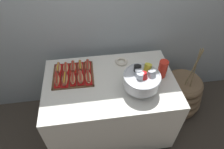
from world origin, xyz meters
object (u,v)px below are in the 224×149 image
(hot_dog_0, at_px, (57,80))
(punch_bowl, at_px, (142,79))
(serving_tray, at_px, (73,75))
(donut, at_px, (121,61))
(cup_stack, at_px, (163,69))
(hot_dog_8, at_px, (80,67))
(hot_dog_6, at_px, (66,68))
(hot_dog_5, at_px, (58,69))
(hot_dog_9, at_px, (88,66))
(buffet_table, at_px, (110,105))
(hot_dog_7, at_px, (73,67))
(hot_dog_1, at_px, (65,79))
(floor_vase, at_px, (180,94))
(hot_dog_3, at_px, (81,78))
(hot_dog_2, at_px, (73,79))
(hot_dog_4, at_px, (88,77))

(hot_dog_0, distance_m, punch_bowl, 0.81)
(serving_tray, relative_size, donut, 3.01)
(cup_stack, bearing_deg, hot_dog_8, 165.25)
(hot_dog_6, relative_size, cup_stack, 0.81)
(hot_dog_5, relative_size, hot_dog_6, 1.05)
(hot_dog_9, bearing_deg, buffet_table, -46.75)
(buffet_table, distance_m, hot_dog_5, 0.69)
(buffet_table, distance_m, hot_dog_8, 0.55)
(hot_dog_6, bearing_deg, hot_dog_7, -0.85)
(hot_dog_1, height_order, donut, hot_dog_1)
(hot_dog_0, xyz_separation_m, punch_bowl, (0.78, -0.20, 0.10))
(floor_vase, bearing_deg, punch_bowl, -154.74)
(serving_tray, distance_m, hot_dog_7, 0.09)
(serving_tray, distance_m, cup_stack, 0.89)
(hot_dog_6, bearing_deg, cup_stack, -12.63)
(serving_tray, bearing_deg, hot_dog_0, -152.04)
(hot_dog_3, xyz_separation_m, hot_dog_8, (0.00, 0.16, -0.00))
(hot_dog_0, relative_size, donut, 1.27)
(cup_stack, distance_m, donut, 0.45)
(buffet_table, xyz_separation_m, hot_dog_5, (-0.50, 0.22, 0.41))
(floor_vase, relative_size, hot_dog_5, 6.41)
(hot_dog_3, distance_m, cup_stack, 0.81)
(hot_dog_1, relative_size, hot_dog_8, 1.13)
(hot_dog_0, distance_m, cup_stack, 1.03)
(hot_dog_0, height_order, hot_dog_6, hot_dog_0)
(hot_dog_9, height_order, punch_bowl, punch_bowl)
(hot_dog_9, bearing_deg, hot_dog_2, -133.13)
(hot_dog_6, xyz_separation_m, hot_dog_9, (0.22, -0.00, 0.00))
(hot_dog_1, relative_size, hot_dog_2, 1.19)
(floor_vase, bearing_deg, hot_dog_1, -175.11)
(buffet_table, xyz_separation_m, serving_tray, (-0.36, 0.14, 0.38))
(hot_dog_7, bearing_deg, buffet_table, -31.78)
(serving_tray, relative_size, hot_dog_0, 2.37)
(hot_dog_1, distance_m, hot_dog_5, 0.18)
(floor_vase, bearing_deg, hot_dog_4, -173.98)
(buffet_table, relative_size, hot_dog_0, 7.52)
(buffet_table, relative_size, hot_dog_1, 7.02)
(hot_dog_8, bearing_deg, hot_dog_4, -66.41)
(serving_tray, height_order, donut, donut)
(buffet_table, height_order, hot_dog_1, hot_dog_1)
(hot_dog_2, bearing_deg, hot_dog_9, 46.87)
(hot_dog_9, bearing_deg, hot_dog_7, 179.15)
(hot_dog_0, distance_m, donut, 0.70)
(floor_vase, distance_m, hot_dog_3, 1.36)
(hot_dog_4, distance_m, punch_bowl, 0.53)
(floor_vase, distance_m, hot_dog_6, 1.49)
(hot_dog_8, height_order, donut, hot_dog_8)
(hot_dog_8, relative_size, cup_stack, 0.87)
(hot_dog_8, bearing_deg, hot_dog_9, -0.85)
(floor_vase, height_order, hot_dog_1, floor_vase)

